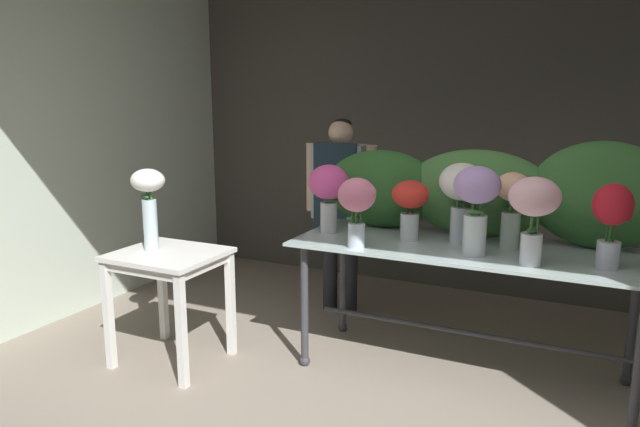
{
  "coord_description": "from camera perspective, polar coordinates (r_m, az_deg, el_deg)",
  "views": [
    {
      "loc": [
        1.08,
        -1.82,
        1.73
      ],
      "look_at": [
        -0.45,
        1.36,
        1.02
      ],
      "focal_mm": 32.03,
      "sensor_mm": 36.0,
      "label": 1
    }
  ],
  "objects": [
    {
      "name": "florist",
      "position": [
        4.56,
        2.04,
        1.79
      ],
      "size": [
        0.6,
        0.24,
        1.58
      ],
      "color": "#232328",
      "rests_on": "ground"
    },
    {
      "name": "vase_ivory_roses",
      "position": [
        3.61,
        13.91,
        2.22
      ],
      "size": [
        0.28,
        0.28,
        0.5
      ],
      "color": "silver",
      "rests_on": "display_table_glass"
    },
    {
      "name": "vase_white_roses_tall",
      "position": [
        3.85,
        -16.73,
        1.49
      ],
      "size": [
        0.22,
        0.22,
        0.54
      ],
      "color": "silver",
      "rests_on": "side_table_white"
    },
    {
      "name": "vase_scarlet_lilies",
      "position": [
        3.65,
        8.97,
        1.04
      ],
      "size": [
        0.24,
        0.23,
        0.38
      ],
      "color": "silver",
      "rests_on": "display_table_glass"
    },
    {
      "name": "ground_plane",
      "position": [
        4.04,
        7.94,
        -14.07
      ],
      "size": [
        7.35,
        7.35,
        0.0
      ],
      "primitive_type": "plane",
      "color": "gray"
    },
    {
      "name": "wall_left",
      "position": [
        5.17,
        -21.85,
        6.89
      ],
      "size": [
        0.12,
        3.46,
        2.79
      ],
      "primitive_type": "cube",
      "color": "silver",
      "rests_on": "ground"
    },
    {
      "name": "vase_blush_freesia",
      "position": [
        3.24,
        20.6,
        0.68
      ],
      "size": [
        0.27,
        0.27,
        0.48
      ],
      "color": "silver",
      "rests_on": "display_table_glass"
    },
    {
      "name": "foliage_backdrop",
      "position": [
        3.82,
        16.07,
        2.02
      ],
      "size": [
        2.21,
        0.31,
        0.65
      ],
      "color": "#2D6028",
      "rests_on": "display_table_glass"
    },
    {
      "name": "vase_rosy_hydrangea",
      "position": [
        3.41,
        3.72,
        1.16
      ],
      "size": [
        0.25,
        0.23,
        0.43
      ],
      "color": "silver",
      "rests_on": "display_table_glass"
    },
    {
      "name": "vase_lilac_dahlias",
      "position": [
        3.36,
        15.31,
        1.38
      ],
      "size": [
        0.26,
        0.26,
        0.52
      ],
      "color": "silver",
      "rests_on": "display_table_glass"
    },
    {
      "name": "display_table_glass",
      "position": [
        3.63,
        14.31,
        -5.19
      ],
      "size": [
        2.11,
        0.83,
        0.85
      ],
      "color": "#ADC4C2",
      "rests_on": "ground"
    },
    {
      "name": "vase_peach_ranunculus",
      "position": [
        3.58,
        18.6,
        0.97
      ],
      "size": [
        0.2,
        0.2,
        0.46
      ],
      "color": "silver",
      "rests_on": "display_table_glass"
    },
    {
      "name": "side_table_white",
      "position": [
        3.86,
        -14.86,
        -5.29
      ],
      "size": [
        0.67,
        0.6,
        0.76
      ],
      "color": "white",
      "rests_on": "ground"
    },
    {
      "name": "wall_back",
      "position": [
        5.28,
        13.97,
        7.44
      ],
      "size": [
        5.44,
        0.12,
        2.79
      ],
      "primitive_type": "cube",
      "color": "#4C4742",
      "rests_on": "ground"
    },
    {
      "name": "vase_crimson_snapdragons",
      "position": [
        3.35,
        27.15,
        -0.28
      ],
      "size": [
        0.2,
        0.2,
        0.46
      ],
      "color": "silver",
      "rests_on": "display_table_glass"
    },
    {
      "name": "vase_fuchsia_carnations",
      "position": [
        3.79,
        0.9,
        2.49
      ],
      "size": [
        0.29,
        0.27,
        0.46
      ],
      "color": "silver",
      "rests_on": "display_table_glass"
    }
  ]
}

